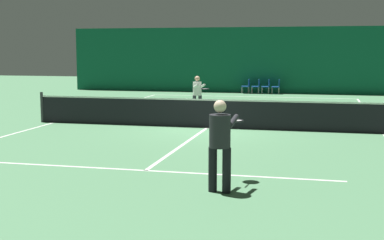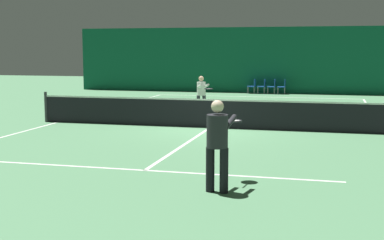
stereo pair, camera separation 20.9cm
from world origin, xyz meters
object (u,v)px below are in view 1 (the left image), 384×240
object	(u,v)px
tennis_net	(207,112)
courtside_chair_1	(257,85)
player_near	(221,139)
courtside_chair_2	(267,85)
player_far	(198,92)
courtside_chair_3	(277,86)
courtside_chair_0	(247,85)

from	to	relation	value
tennis_net	courtside_chair_1	world-z (taller)	tennis_net
player_near	courtside_chair_1	bearing A→B (deg)	11.89
courtside_chair_1	courtside_chair_2	bearing A→B (deg)	90.00
player_near	courtside_chair_2	bearing A→B (deg)	10.36
courtside_chair_1	courtside_chair_2	size ratio (longest dim) A/B	1.00
courtside_chair_2	player_far	bearing A→B (deg)	-9.64
courtside_chair_3	courtside_chair_2	bearing A→B (deg)	-90.00
player_near	player_far	bearing A→B (deg)	21.86
courtside_chair_0	courtside_chair_2	xyz separation A→B (m)	(1.16, 0.00, 0.00)
player_far	courtside_chair_1	distance (m)	10.41
player_far	courtside_chair_2	xyz separation A→B (m)	(1.75, 10.33, -0.40)
tennis_net	player_near	world-z (taller)	player_near
courtside_chair_0	courtside_chair_1	world-z (taller)	same
courtside_chair_2	tennis_net	bearing A→B (deg)	-2.47
courtside_chair_0	player_near	bearing A→B (deg)	6.32
player_far	courtside_chair_1	bearing A→B (deg)	142.54
courtside_chair_0	courtside_chair_1	size ratio (longest dim) A/B	1.00
player_near	courtside_chair_3	xyz separation A→B (m)	(-0.66, 21.69, -0.49)
courtside_chair_0	courtside_chair_1	bearing A→B (deg)	90.00
tennis_net	player_near	xyz separation A→B (m)	(1.85, -7.69, 0.46)
courtside_chair_1	courtside_chair_3	bearing A→B (deg)	90.00
player_near	courtside_chair_2	distance (m)	21.73
tennis_net	courtside_chair_2	distance (m)	14.02
player_far	courtside_chair_2	world-z (taller)	player_far
courtside_chair_1	tennis_net	bearing A→B (deg)	-0.10
courtside_chair_0	courtside_chair_2	bearing A→B (deg)	90.00
courtside_chair_2	courtside_chair_0	bearing A→B (deg)	-90.00
tennis_net	courtside_chair_2	size ratio (longest dim) A/B	14.29
tennis_net	courtside_chair_0	distance (m)	14.01
tennis_net	courtside_chair_2	bearing A→B (deg)	87.53
courtside_chair_1	player_near	bearing A→B (deg)	4.80
player_far	courtside_chair_3	bearing A→B (deg)	136.28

